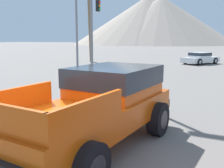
# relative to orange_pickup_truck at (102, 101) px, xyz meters

# --- Properties ---
(ground_plane) EXTENTS (320.00, 320.00, 0.00)m
(ground_plane) POSITION_rel_orange_pickup_truck_xyz_m (-0.24, -0.86, -1.03)
(ground_plane) COLOR slate
(orange_pickup_truck) EXTENTS (2.65, 5.34, 1.80)m
(orange_pickup_truck) POSITION_rel_orange_pickup_truck_xyz_m (0.00, 0.00, 0.00)
(orange_pickup_truck) COLOR #CC4C0C
(orange_pickup_truck) RESTS_ON ground_plane
(parked_car_white) EXTENTS (3.49, 4.35, 1.16)m
(parked_car_white) POSITION_rel_orange_pickup_truck_xyz_m (-0.58, 22.11, -0.44)
(parked_car_white) COLOR white
(parked_car_white) RESTS_ON ground_plane
(traffic_light_main) EXTENTS (0.38, 3.83, 5.98)m
(traffic_light_main) POSITION_rel_orange_pickup_truck_xyz_m (-8.11, 12.79, 3.14)
(traffic_light_main) COLOR slate
(traffic_light_main) RESTS_ON ground_plane
(distant_mountain_range) EXTENTS (161.68, 74.13, 21.44)m
(distant_mountain_range) POSITION_rel_orange_pickup_truck_xyz_m (-16.35, 114.66, 9.19)
(distant_mountain_range) COLOR gray
(distant_mountain_range) RESTS_ON ground_plane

